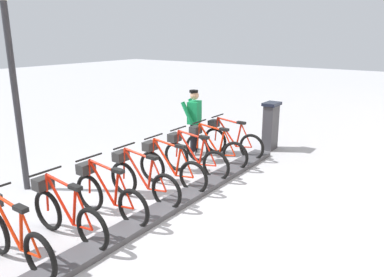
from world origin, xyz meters
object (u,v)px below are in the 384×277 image
Objects in this scene: payment_kiosk at (270,125)px; worker_near_rack at (194,120)px; lamp_post at (11,60)px; bike_docked_6 at (65,213)px; bike_docked_2 at (193,156)px; bike_docked_7 at (13,236)px; bike_docked_1 at (213,147)px; bike_docked_4 at (141,179)px; bike_docked_3 at (169,167)px; bike_docked_0 at (230,140)px; bike_docked_5 at (107,194)px.

worker_near_rack is (1.43, 1.51, 0.24)m from payment_kiosk.
bike_docked_6 is at bearing 162.66° from lamp_post.
lamp_post reaches higher than bike_docked_2.
payment_kiosk reaches higher than bike_docked_7.
worker_near_rack is 0.43× the size of lamp_post.
bike_docked_1 and bike_docked_4 have the same top height.
bike_docked_2 is at bearing -90.00° from bike_docked_3.
bike_docked_2 is 0.82m from bike_docked_3.
bike_docked_2 is (0.00, 0.82, 0.00)m from bike_docked_1.
bike_docked_0 is at bearing -90.00° from bike_docked_2.
bike_docked_3 is at bearing 80.93° from payment_kiosk.
bike_docked_3 is (0.00, 2.45, 0.00)m from bike_docked_0.
bike_docked_2 is 0.44× the size of lamp_post.
bike_docked_7 is (0.00, 1.64, 0.00)m from bike_docked_5.
lamp_post is at bearing 61.94° from payment_kiosk.
bike_docked_5 is at bearing 83.75° from payment_kiosk.
bike_docked_4 is at bearing -90.00° from bike_docked_5.
bike_docked_5 is at bearing 90.00° from bike_docked_2.
bike_docked_4 is at bearing 90.00° from bike_docked_0.
bike_docked_7 is (0.00, 0.82, 0.00)m from bike_docked_6.
bike_docked_3 is at bearing 90.00° from bike_docked_0.
payment_kiosk is 0.74× the size of bike_docked_6.
bike_docked_2 is 1.04× the size of worker_near_rack.
bike_docked_4 is (0.00, 3.27, 0.00)m from bike_docked_0.
bike_docked_2 is (0.00, 1.64, 0.00)m from bike_docked_0.
lamp_post is at bearing 2.78° from bike_docked_5.
worker_near_rack is at bearing -73.54° from bike_docked_4.
payment_kiosk is at bearing -106.39° from bike_docked_1.
bike_docked_1 is 1.00× the size of bike_docked_5.
bike_docked_1 is at bearing -90.00° from bike_docked_6.
bike_docked_6 is 0.82m from bike_docked_7.
bike_docked_1 is 1.07m from worker_near_rack.
bike_docked_2 is 1.59m from worker_near_rack.
bike_docked_7 is at bearing 90.00° from bike_docked_2.
worker_near_rack is at bearing 24.21° from bike_docked_0.
payment_kiosk reaches higher than bike_docked_2.
bike_docked_5 is (0.00, 4.09, 0.00)m from bike_docked_0.
payment_kiosk is at bearing -99.07° from bike_docked_3.
bike_docked_0 is (0.57, 1.13, -0.24)m from payment_kiosk.
bike_docked_0 is 1.00× the size of bike_docked_3.
worker_near_rack is (0.85, -3.71, 0.48)m from bike_docked_5.
bike_docked_5 and bike_docked_6 have the same top height.
bike_docked_5 is at bearing 90.00° from bike_docked_4.
payment_kiosk is at bearing -95.41° from bike_docked_6.
bike_docked_3 is 1.04× the size of worker_near_rack.
bike_docked_1 is 4.59m from lamp_post.
bike_docked_0 and bike_docked_2 have the same top height.
payment_kiosk is at bearing -133.35° from worker_near_rack.
bike_docked_6 is (0.00, 2.45, 0.00)m from bike_docked_3.
worker_near_rack is at bearing -67.59° from bike_docked_3.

